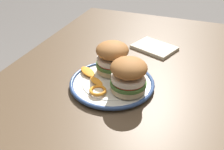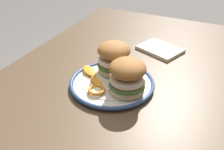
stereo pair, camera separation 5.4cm
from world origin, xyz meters
name	(u,v)px [view 1 (the left image)]	position (x,y,z in m)	size (l,w,h in m)	color
dining_table	(123,105)	(0.00, 0.00, 0.61)	(1.31, 0.83, 0.70)	brown
dinner_plate	(112,83)	(0.04, -0.03, 0.71)	(0.26, 0.26, 0.02)	silver
sandwich_half_left	(112,57)	(-0.03, -0.05, 0.77)	(0.15, 0.15, 0.10)	beige
sandwich_half_right	(129,75)	(0.06, 0.03, 0.77)	(0.15, 0.15, 0.10)	beige
orange_peel_curled	(98,91)	(0.10, -0.05, 0.72)	(0.06, 0.06, 0.01)	orange
orange_peel_strip_long	(96,81)	(0.06, -0.07, 0.72)	(0.05, 0.06, 0.01)	orange
orange_peel_strip_short	(88,72)	(0.02, -0.12, 0.72)	(0.07, 0.08, 0.01)	orange
folded_napkin	(154,47)	(-0.27, 0.04, 0.71)	(0.16, 0.12, 0.01)	beige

